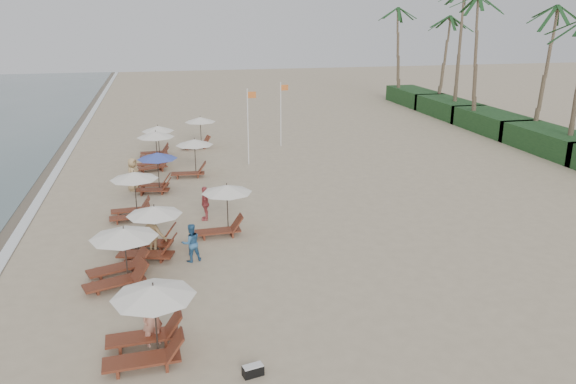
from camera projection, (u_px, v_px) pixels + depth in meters
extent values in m
plane|color=tan|center=(295.00, 269.00, 21.76)|extent=(160.00, 160.00, 0.00)
cube|color=#6B5E4C|center=(7.00, 209.00, 28.41)|extent=(3.20, 140.00, 0.01)
cube|color=white|center=(34.00, 207.00, 28.68)|extent=(0.50, 140.00, 0.02)
cube|color=#193D1C|center=(552.00, 141.00, 39.64)|extent=(3.20, 8.00, 1.60)
cube|color=#193D1C|center=(492.00, 122.00, 46.61)|extent=(3.20, 8.00, 1.60)
cube|color=#193D1C|center=(448.00, 108.00, 53.58)|extent=(3.20, 8.00, 1.60)
cube|color=#193D1C|center=(414.00, 97.00, 60.55)|extent=(3.20, 8.00, 1.60)
cylinder|color=brown|center=(540.00, 77.00, 41.84)|extent=(0.36, 0.36, 9.80)
cylinder|color=brown|center=(480.00, 65.00, 46.17)|extent=(0.36, 0.36, 10.60)
cylinder|color=brown|center=(459.00, 56.00, 51.07)|extent=(0.36, 0.36, 11.40)
cylinder|color=brown|center=(440.00, 64.00, 56.46)|extent=(0.36, 0.36, 9.00)
cylinder|color=brown|center=(402.00, 57.00, 60.79)|extent=(0.36, 0.36, 9.80)
cylinder|color=black|center=(156.00, 322.00, 15.99)|extent=(0.05, 0.05, 2.14)
cone|color=white|center=(153.00, 291.00, 15.69)|extent=(2.39, 2.39, 0.35)
cylinder|color=black|center=(126.00, 256.00, 20.50)|extent=(0.05, 0.05, 1.99)
cone|color=white|center=(124.00, 233.00, 20.23)|extent=(2.45, 2.45, 0.35)
cylinder|color=black|center=(156.00, 231.00, 22.82)|extent=(0.05, 0.05, 1.98)
cone|color=white|center=(154.00, 210.00, 22.55)|extent=(2.23, 2.23, 0.35)
cylinder|color=black|center=(136.00, 196.00, 26.89)|extent=(0.05, 0.05, 2.20)
cone|color=white|center=(134.00, 176.00, 26.58)|extent=(2.26, 2.26, 0.35)
cylinder|color=black|center=(158.00, 173.00, 30.99)|extent=(0.05, 0.05, 2.10)
cone|color=#3B4EAF|center=(157.00, 156.00, 30.71)|extent=(2.17, 2.17, 0.35)
cylinder|color=black|center=(157.00, 151.00, 35.39)|extent=(0.05, 0.05, 2.31)
cone|color=white|center=(156.00, 134.00, 35.07)|extent=(2.33, 2.33, 0.35)
cylinder|color=black|center=(159.00, 142.00, 38.23)|extent=(0.05, 0.05, 2.10)
cone|color=white|center=(158.00, 128.00, 37.94)|extent=(2.17, 2.17, 0.35)
cylinder|color=black|center=(228.00, 210.00, 25.07)|extent=(0.05, 0.05, 2.15)
cone|color=white|center=(227.00, 189.00, 24.77)|extent=(2.24, 2.24, 0.35)
cylinder|color=black|center=(195.00, 158.00, 33.99)|extent=(0.05, 0.05, 2.15)
cone|color=white|center=(194.00, 142.00, 33.69)|extent=(2.24, 2.24, 0.35)
cylinder|color=black|center=(201.00, 133.00, 41.13)|extent=(0.05, 0.05, 2.15)
cone|color=white|center=(200.00, 119.00, 40.83)|extent=(2.24, 2.24, 0.35)
imported|color=tan|center=(152.00, 318.00, 16.58)|extent=(0.76, 0.66, 1.76)
imported|color=#306291|center=(191.00, 243.00, 22.23)|extent=(0.88, 0.76, 1.56)
imported|color=#96784C|center=(153.00, 232.00, 22.88)|extent=(1.39, 1.29, 1.88)
imported|color=#C64F53|center=(205.00, 203.00, 26.72)|extent=(0.56, 1.02, 1.65)
imported|color=tan|center=(133.00, 174.00, 31.15)|extent=(0.97, 1.07, 1.84)
cube|color=black|center=(253.00, 371.00, 15.34)|extent=(0.61, 0.39, 0.28)
cube|color=silver|center=(253.00, 366.00, 15.29)|extent=(0.58, 0.37, 0.04)
cylinder|color=silver|center=(248.00, 127.00, 36.11)|extent=(0.08, 0.08, 4.87)
cube|color=#D16527|center=(252.00, 95.00, 35.55)|extent=(0.55, 0.02, 0.40)
cylinder|color=silver|center=(281.00, 115.00, 41.15)|extent=(0.08, 0.08, 4.67)
cube|color=#D16527|center=(284.00, 88.00, 40.63)|extent=(0.55, 0.02, 0.40)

